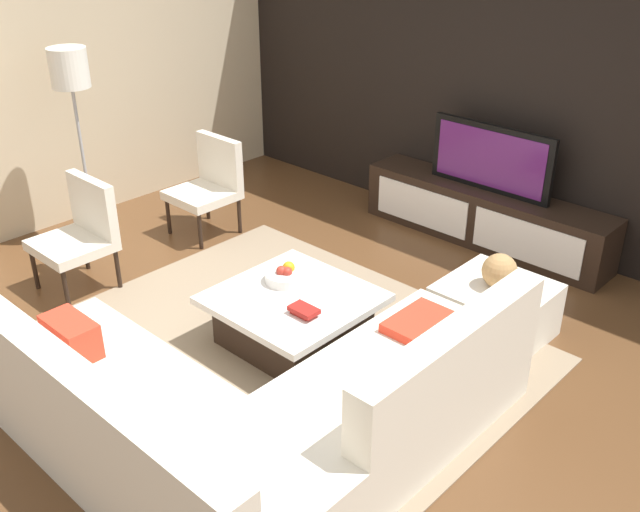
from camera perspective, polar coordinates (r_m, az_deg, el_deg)
ground_plane at (r=4.99m, az=-2.07°, el=-7.74°), size 14.00×14.00×0.00m
feature_wall_back at (r=6.45m, az=15.40°, el=13.26°), size 6.40×0.12×2.80m
side_wall_left at (r=6.99m, az=-20.49°, el=13.59°), size 0.12×5.20×2.80m
area_rug at (r=5.05m, az=-2.88°, el=-7.24°), size 3.16×2.56×0.01m
media_console at (r=6.55m, az=12.87°, el=3.10°), size 2.30×0.45×0.50m
television at (r=6.36m, az=13.38°, el=7.53°), size 1.14×0.06×0.58m
sectional_couch at (r=4.06m, az=-5.45°, el=-12.26°), size 2.36×2.42×0.83m
coffee_table at (r=5.00m, az=-2.11°, el=-4.92°), size 1.00×0.99×0.38m
accent_chair_near at (r=5.89m, az=-18.37°, el=2.07°), size 0.56×0.53×0.87m
floor_lamp at (r=6.37m, az=-19.10°, el=12.93°), size 0.31×0.31×1.71m
ottoman at (r=5.22m, az=13.62°, el=-4.25°), size 0.70×0.70×0.40m
fruit_bowl at (r=5.06m, az=-2.77°, el=-1.56°), size 0.28×0.28×0.13m
accent_chair_far at (r=6.60m, az=-8.70°, el=5.92°), size 0.54×0.53×0.87m
decorative_ball at (r=5.06m, az=14.02°, el=-1.15°), size 0.24×0.24×0.24m
book_stack at (r=4.68m, az=-1.27°, el=-4.33°), size 0.19×0.14×0.06m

